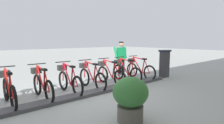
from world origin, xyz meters
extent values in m
plane|color=#A3A5A1|center=(0.00, 0.00, 0.00)|extent=(60.00, 60.00, 0.00)
cube|color=#47474C|center=(0.00, 0.00, 0.05)|extent=(0.44, 6.91, 0.10)
cube|color=#38383D|center=(0.05, -3.98, 0.60)|extent=(0.28, 0.44, 1.20)
cube|color=#194C8C|center=(0.20, -3.98, 0.95)|extent=(0.03, 0.30, 0.40)
cube|color=black|center=(0.05, -3.98, 1.24)|extent=(0.36, 0.52, 0.08)
torus|color=black|center=(0.03, -2.85, 0.33)|extent=(0.67, 0.08, 0.67)
torus|color=black|center=(1.07, -2.86, 0.33)|extent=(0.67, 0.08, 0.67)
cylinder|color=red|center=(0.73, -2.86, 0.61)|extent=(0.60, 0.05, 0.70)
cylinder|color=red|center=(0.39, -2.85, 0.58)|extent=(0.16, 0.05, 0.61)
cylinder|color=red|center=(0.67, -2.86, 0.92)|extent=(0.69, 0.06, 0.11)
cylinder|color=red|center=(0.24, -2.85, 0.31)|extent=(0.43, 0.04, 0.09)
cylinder|color=red|center=(0.18, -2.85, 0.61)|extent=(0.33, 0.04, 0.56)
cylinder|color=red|center=(1.04, -2.86, 0.64)|extent=(0.10, 0.04, 0.62)
cube|color=black|center=(0.33, -2.85, 0.91)|extent=(0.22, 0.10, 0.06)
cylinder|color=black|center=(1.01, -2.86, 1.00)|extent=(0.04, 0.54, 0.03)
cube|color=#2D2D2D|center=(1.12, -2.87, 0.78)|extent=(0.21, 0.28, 0.18)
torus|color=black|center=(0.03, -1.97, 0.33)|extent=(0.67, 0.08, 0.67)
torus|color=black|center=(1.07, -1.99, 0.33)|extent=(0.67, 0.08, 0.67)
cylinder|color=red|center=(0.73, -1.99, 0.61)|extent=(0.60, 0.05, 0.70)
cylinder|color=red|center=(0.39, -1.98, 0.58)|extent=(0.16, 0.05, 0.61)
cylinder|color=red|center=(0.67, -1.98, 0.92)|extent=(0.69, 0.06, 0.11)
cylinder|color=red|center=(0.24, -1.98, 0.31)|extent=(0.43, 0.04, 0.09)
cylinder|color=red|center=(0.18, -1.98, 0.61)|extent=(0.33, 0.04, 0.56)
cylinder|color=red|center=(1.04, -1.99, 0.64)|extent=(0.10, 0.04, 0.62)
cube|color=black|center=(0.33, -1.98, 0.91)|extent=(0.22, 0.10, 0.06)
cylinder|color=black|center=(1.01, -1.99, 1.00)|extent=(0.04, 0.54, 0.03)
cube|color=#2D2D2D|center=(1.12, -1.99, 0.78)|extent=(0.21, 0.28, 0.18)
torus|color=black|center=(0.03, -1.10, 0.33)|extent=(0.67, 0.08, 0.67)
torus|color=black|center=(1.07, -1.12, 0.33)|extent=(0.67, 0.08, 0.67)
cylinder|color=red|center=(0.73, -1.11, 0.61)|extent=(0.60, 0.05, 0.70)
cylinder|color=red|center=(0.39, -1.11, 0.58)|extent=(0.16, 0.05, 0.61)
cylinder|color=red|center=(0.67, -1.11, 0.92)|extent=(0.69, 0.06, 0.11)
cylinder|color=red|center=(0.24, -1.10, 0.31)|extent=(0.43, 0.04, 0.09)
cylinder|color=red|center=(0.18, -1.10, 0.61)|extent=(0.33, 0.04, 0.56)
cylinder|color=red|center=(1.04, -1.12, 0.64)|extent=(0.10, 0.04, 0.62)
cube|color=black|center=(0.33, -1.11, 0.91)|extent=(0.22, 0.10, 0.06)
cylinder|color=black|center=(1.01, -1.12, 1.00)|extent=(0.04, 0.54, 0.03)
cube|color=#2D2D2D|center=(1.12, -1.12, 0.78)|extent=(0.21, 0.28, 0.18)
torus|color=black|center=(0.03, -0.23, 0.33)|extent=(0.67, 0.08, 0.67)
torus|color=black|center=(1.07, -0.25, 0.33)|extent=(0.67, 0.08, 0.67)
cylinder|color=red|center=(0.73, -0.24, 0.61)|extent=(0.60, 0.05, 0.70)
cylinder|color=red|center=(0.39, -0.23, 0.58)|extent=(0.16, 0.05, 0.61)
cylinder|color=red|center=(0.67, -0.24, 0.92)|extent=(0.69, 0.06, 0.11)
cylinder|color=red|center=(0.24, -0.23, 0.31)|extent=(0.43, 0.04, 0.09)
cylinder|color=red|center=(0.18, -0.23, 0.61)|extent=(0.33, 0.04, 0.56)
cylinder|color=red|center=(1.04, -0.25, 0.64)|extent=(0.10, 0.04, 0.62)
cube|color=black|center=(0.33, -0.23, 0.91)|extent=(0.22, 0.10, 0.06)
cylinder|color=black|center=(1.01, -0.24, 1.00)|extent=(0.04, 0.54, 0.03)
cube|color=#2D2D2D|center=(1.12, -0.25, 0.78)|extent=(0.21, 0.28, 0.18)
torus|color=black|center=(0.03, 0.65, 0.33)|extent=(0.67, 0.08, 0.67)
torus|color=black|center=(1.07, 0.63, 0.33)|extent=(0.67, 0.08, 0.67)
cylinder|color=red|center=(0.73, 0.63, 0.61)|extent=(0.60, 0.05, 0.70)
cylinder|color=red|center=(0.39, 0.64, 0.58)|extent=(0.16, 0.05, 0.61)
cylinder|color=red|center=(0.67, 0.63, 0.92)|extent=(0.69, 0.06, 0.11)
cylinder|color=red|center=(0.24, 0.64, 0.31)|extent=(0.43, 0.04, 0.09)
cylinder|color=red|center=(0.18, 0.64, 0.61)|extent=(0.33, 0.04, 0.56)
cylinder|color=red|center=(1.04, 0.63, 0.64)|extent=(0.10, 0.04, 0.62)
cube|color=black|center=(0.33, 0.64, 0.91)|extent=(0.22, 0.10, 0.06)
cylinder|color=black|center=(1.01, 0.63, 1.00)|extent=(0.04, 0.54, 0.03)
cube|color=#2D2D2D|center=(1.12, 0.63, 0.78)|extent=(0.21, 0.28, 0.18)
torus|color=black|center=(0.03, 1.52, 0.33)|extent=(0.67, 0.08, 0.67)
torus|color=black|center=(1.07, 1.50, 0.33)|extent=(0.67, 0.08, 0.67)
cylinder|color=red|center=(0.73, 1.51, 0.61)|extent=(0.60, 0.05, 0.70)
cylinder|color=red|center=(0.39, 1.51, 0.58)|extent=(0.16, 0.05, 0.61)
cylinder|color=red|center=(0.67, 1.51, 0.92)|extent=(0.69, 0.06, 0.11)
cylinder|color=red|center=(0.24, 1.51, 0.31)|extent=(0.43, 0.04, 0.09)
cylinder|color=red|center=(0.18, 1.52, 0.61)|extent=(0.33, 0.04, 0.56)
cylinder|color=red|center=(1.04, 1.50, 0.64)|extent=(0.10, 0.04, 0.62)
cube|color=black|center=(0.33, 1.51, 0.91)|extent=(0.22, 0.10, 0.06)
cylinder|color=black|center=(1.01, 1.50, 1.00)|extent=(0.04, 0.54, 0.03)
cube|color=#2D2D2D|center=(1.12, 1.50, 0.78)|extent=(0.21, 0.28, 0.18)
torus|color=black|center=(0.03, 2.39, 0.33)|extent=(0.67, 0.08, 0.67)
torus|color=black|center=(1.07, 2.37, 0.33)|extent=(0.67, 0.08, 0.67)
cylinder|color=red|center=(0.73, 2.38, 0.61)|extent=(0.60, 0.05, 0.70)
cylinder|color=red|center=(0.39, 2.38, 0.58)|extent=(0.16, 0.05, 0.61)
cylinder|color=red|center=(0.67, 2.38, 0.92)|extent=(0.69, 0.06, 0.11)
cylinder|color=red|center=(0.24, 2.39, 0.31)|extent=(0.43, 0.04, 0.09)
cylinder|color=red|center=(0.18, 2.39, 0.61)|extent=(0.33, 0.04, 0.56)
cylinder|color=red|center=(1.04, 2.37, 0.64)|extent=(0.10, 0.04, 0.62)
cube|color=black|center=(0.33, 2.39, 0.91)|extent=(0.22, 0.10, 0.06)
cylinder|color=black|center=(1.01, 2.37, 1.00)|extent=(0.04, 0.54, 0.03)
cube|color=#2D2D2D|center=(1.12, 2.37, 0.78)|extent=(0.21, 0.28, 0.18)
cube|color=white|center=(1.75, -2.62, 0.05)|extent=(0.28, 0.16, 0.10)
cube|color=white|center=(1.58, -2.81, 0.05)|extent=(0.28, 0.16, 0.10)
cylinder|color=black|center=(1.69, -2.62, 0.43)|extent=(0.15, 0.15, 0.82)
cylinder|color=black|center=(1.64, -2.81, 0.43)|extent=(0.15, 0.15, 0.82)
cube|color=#148B4C|center=(1.67, -2.71, 1.10)|extent=(0.34, 0.45, 0.56)
cylinder|color=#148B4C|center=(1.82, -2.48, 1.13)|extent=(0.35, 0.17, 0.57)
cylinder|color=#148B4C|center=(1.71, -2.99, 1.13)|extent=(0.35, 0.17, 0.57)
sphere|color=tan|center=(1.67, -2.71, 1.53)|extent=(0.22, 0.22, 0.22)
cylinder|color=black|center=(1.68, -2.72, 1.63)|extent=(0.22, 0.22, 0.06)
cylinder|color=#59544C|center=(-2.14, 0.60, 0.17)|extent=(0.56, 0.56, 0.35)
ellipsoid|color=#367735|center=(-2.14, 0.60, 0.65)|extent=(0.76, 0.76, 0.64)
camera|label=1|loc=(-4.68, 3.27, 1.74)|focal=28.62mm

